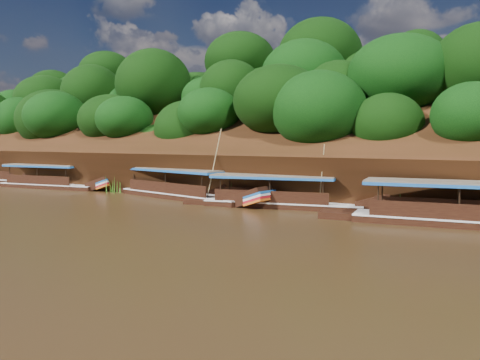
% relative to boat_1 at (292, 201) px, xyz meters
% --- Properties ---
extents(ground, '(160.00, 160.00, 0.00)m').
position_rel_boat_1_xyz_m(ground, '(0.52, -8.66, -0.54)').
color(ground, black).
rests_on(ground, ground).
extents(riverbank, '(120.00, 30.06, 19.40)m').
position_rel_boat_1_xyz_m(riverbank, '(0.51, 14.07, 1.35)').
color(riverbank, black).
rests_on(riverbank, ground).
extents(boat_1, '(13.86, 4.69, 5.09)m').
position_rel_boat_1_xyz_m(boat_1, '(0.00, 0.00, 0.00)').
color(boat_1, black).
rests_on(boat_1, ground).
extents(boat_2, '(16.21, 5.20, 6.26)m').
position_rel_boat_1_xyz_m(boat_2, '(-9.48, 0.13, 0.04)').
color(boat_2, black).
rests_on(boat_2, ground).
extents(boat_3, '(13.72, 3.88, 2.88)m').
position_rel_boat_1_xyz_m(boat_3, '(-26.42, 0.33, 0.01)').
color(boat_3, black).
rests_on(boat_3, ground).
extents(boat_4, '(14.98, 5.63, 3.16)m').
position_rel_boat_1_xyz_m(boat_4, '(-36.68, 1.18, 0.06)').
color(boat_4, black).
rests_on(boat_4, ground).
extents(reeds, '(49.21, 2.26, 1.96)m').
position_rel_boat_1_xyz_m(reeds, '(-2.21, 1.01, 0.33)').
color(reeds, '#396B1A').
rests_on(reeds, ground).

